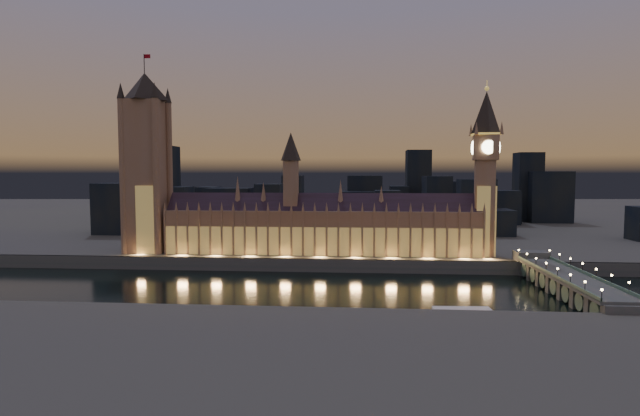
# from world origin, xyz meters

# --- Properties ---
(ground_plane) EXTENTS (2000.00, 2000.00, 0.00)m
(ground_plane) POSITION_xyz_m (0.00, 0.00, 0.00)
(ground_plane) COLOR black
(ground_plane) RESTS_ON ground
(north_bank) EXTENTS (2000.00, 960.00, 8.00)m
(north_bank) POSITION_xyz_m (0.00, 520.00, 4.00)
(north_bank) COLOR #424243
(north_bank) RESTS_ON ground
(embankment_wall) EXTENTS (2000.00, 2.50, 8.00)m
(embankment_wall) POSITION_xyz_m (0.00, 41.00, 4.00)
(embankment_wall) COLOR #40504D
(embankment_wall) RESTS_ON ground
(palace_of_westminster) EXTENTS (202.00, 21.40, 78.00)m
(palace_of_westminster) POSITION_xyz_m (4.76, 61.74, 26.37)
(palace_of_westminster) COLOR #9E6E47
(palace_of_westminster) RESTS_ON north_bank
(victoria_tower) EXTENTS (31.68, 31.68, 128.98)m
(victoria_tower) POSITION_xyz_m (-110.00, 61.93, 72.15)
(victoria_tower) COLOR #9E6E47
(victoria_tower) RESTS_ON north_bank
(elizabeth_tower) EXTENTS (18.00, 18.00, 109.13)m
(elizabeth_tower) POSITION_xyz_m (108.00, 61.92, 68.85)
(elizabeth_tower) COLOR #9E6E47
(elizabeth_tower) RESTS_ON north_bank
(westminster_bridge) EXTENTS (18.54, 113.00, 15.90)m
(westminster_bridge) POSITION_xyz_m (131.72, -3.45, 5.99)
(westminster_bridge) COLOR #40504D
(westminster_bridge) RESTS_ON ground
(river_boat) EXTENTS (44.61, 12.52, 4.50)m
(river_boat) POSITION_xyz_m (71.72, -51.90, 1.56)
(river_boat) COLOR #40504D
(river_boat) RESTS_ON ground
(city_backdrop) EXTENTS (469.73, 215.63, 82.50)m
(city_backdrop) POSITION_xyz_m (35.44, 247.67, 31.03)
(city_backdrop) COLOR black
(city_backdrop) RESTS_ON north_bank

